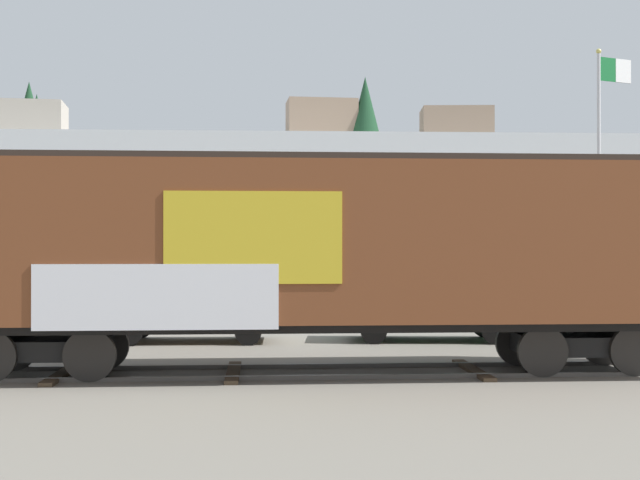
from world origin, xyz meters
The scene contains 7 objects.
ground_plane centered at (0.00, 0.00, 0.00)m, with size 260.00×260.00×0.00m, color slate.
track centered at (-2.88, -0.04, 0.04)m, with size 60.02×2.98×0.08m.
freight_car centered at (-0.60, 0.00, 2.36)m, with size 13.62×3.19×4.10m.
flagpole centered at (9.85, 12.86, 5.75)m, with size 1.43×0.66×9.07m.
hillside centered at (-0.06, 59.87, 4.93)m, with size 116.20×40.58×14.74m.
parked_car_tan centered at (-3.44, 5.44, 0.80)m, with size 4.15×1.93×1.58m.
parked_car_green centered at (2.45, 5.41, 0.79)m, with size 4.40×2.16×1.58m.
Camera 1 is at (-1.37, -16.02, 2.38)m, focal length 48.53 mm.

